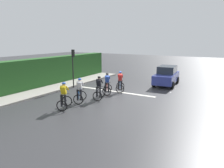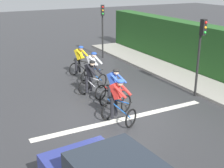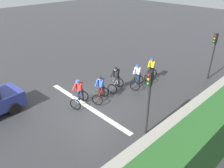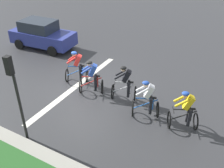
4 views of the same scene
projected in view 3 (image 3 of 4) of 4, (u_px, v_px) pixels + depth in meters
name	position (u px, v px, depth m)	size (l,w,h in m)	color
ground_plane	(91.00, 104.00, 13.00)	(80.00, 80.00, 0.00)	#333335
sidewalk_kerb	(192.00, 131.00, 10.76)	(2.80, 19.16, 0.12)	#9E998E
stone_wall_low	(211.00, 135.00, 10.05)	(0.44, 19.16, 0.69)	tan
hedge_wall	(223.00, 122.00, 9.42)	(1.10, 19.16, 2.57)	#265623
road_marking_stop_line	(87.00, 106.00, 12.82)	(7.00, 0.30, 0.01)	silver
cyclist_lead	(151.00, 69.00, 15.49)	(1.08, 1.27, 1.66)	black
cyclist_second	(137.00, 76.00, 14.53)	(1.08, 1.27, 1.66)	black
cyclist_mid	(116.00, 79.00, 14.14)	(1.01, 1.25, 1.66)	black
cyclist_fourth	(101.00, 89.00, 13.00)	(1.10, 1.27, 1.66)	black
cyclist_trailing	(79.00, 93.00, 12.59)	(1.09, 1.27, 1.66)	black
traffic_light_near_crossing	(149.00, 94.00, 9.61)	(0.22, 0.31, 3.34)	black
traffic_light_far_junction	(213.00, 50.00, 14.91)	(0.25, 0.30, 3.34)	black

